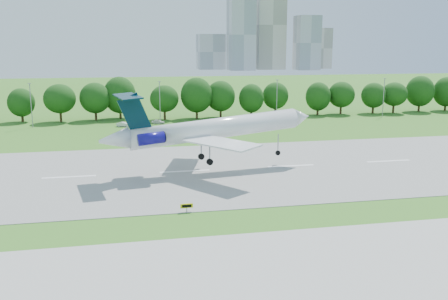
{
  "coord_description": "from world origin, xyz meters",
  "views": [
    {
      "loc": [
        -30.42,
        -61.44,
        22.31
      ],
      "look_at": [
        -14.24,
        18.0,
        5.19
      ],
      "focal_mm": 40.0,
      "sensor_mm": 36.0,
      "label": 1
    }
  ],
  "objects_px": {
    "taxi_sign_left": "(187,206)",
    "service_vehicle_a": "(124,124)",
    "airliner": "(206,129)",
    "service_vehicle_b": "(158,122)"
  },
  "relations": [
    {
      "from": "taxi_sign_left",
      "to": "service_vehicle_b",
      "type": "xyz_separation_m",
      "value": [
        1.82,
        78.75,
        -0.25
      ]
    },
    {
      "from": "service_vehicle_b",
      "to": "taxi_sign_left",
      "type": "bearing_deg",
      "value": -167.23
    },
    {
      "from": "taxi_sign_left",
      "to": "service_vehicle_b",
      "type": "height_order",
      "value": "service_vehicle_b"
    },
    {
      "from": "taxi_sign_left",
      "to": "service_vehicle_a",
      "type": "bearing_deg",
      "value": 94.52
    },
    {
      "from": "taxi_sign_left",
      "to": "service_vehicle_a",
      "type": "height_order",
      "value": "service_vehicle_a"
    },
    {
      "from": "service_vehicle_a",
      "to": "service_vehicle_b",
      "type": "height_order",
      "value": "service_vehicle_a"
    },
    {
      "from": "taxi_sign_left",
      "to": "service_vehicle_a",
      "type": "relative_size",
      "value": 0.44
    },
    {
      "from": "service_vehicle_a",
      "to": "service_vehicle_b",
      "type": "xyz_separation_m",
      "value": [
        9.79,
        3.18,
        -0.01
      ]
    },
    {
      "from": "airliner",
      "to": "taxi_sign_left",
      "type": "bearing_deg",
      "value": -116.08
    },
    {
      "from": "airliner",
      "to": "taxi_sign_left",
      "type": "relative_size",
      "value": 23.12
    }
  ]
}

